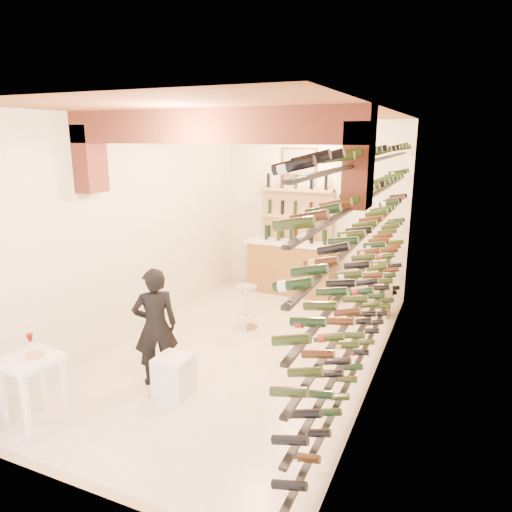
{
  "coord_description": "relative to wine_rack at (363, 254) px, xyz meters",
  "views": [
    {
      "loc": [
        2.56,
        -5.51,
        2.92
      ],
      "look_at": [
        0.0,
        0.3,
        1.3
      ],
      "focal_mm": 33.02,
      "sensor_mm": 36.0,
      "label": 1
    }
  ],
  "objects": [
    {
      "name": "ground",
      "position": [
        -1.53,
        0.0,
        -1.55
      ],
      "size": [
        6.0,
        6.0,
        0.0
      ],
      "primitive_type": "plane",
      "color": "beige",
      "rests_on": "ground"
    },
    {
      "name": "room_shell",
      "position": [
        -1.53,
        -0.26,
        0.7
      ],
      "size": [
        3.52,
        6.02,
        3.21
      ],
      "color": "beige",
      "rests_on": "ground"
    },
    {
      "name": "wine_rack",
      "position": [
        0.0,
        0.0,
        0.0
      ],
      "size": [
        0.32,
        5.7,
        2.56
      ],
      "color": "black",
      "rests_on": "ground"
    },
    {
      "name": "back_counter",
      "position": [
        -1.83,
        2.65,
        -1.02
      ],
      "size": [
        1.7,
        0.62,
        1.29
      ],
      "color": "olive",
      "rests_on": "ground"
    },
    {
      "name": "back_shelving",
      "position": [
        -1.83,
        2.89,
        -0.38
      ],
      "size": [
        1.4,
        0.31,
        2.73
      ],
      "color": "tan",
      "rests_on": "ground"
    },
    {
      "name": "tasting_table",
      "position": [
        -2.8,
        -2.46,
        -0.92
      ],
      "size": [
        0.61,
        0.61,
        0.93
      ],
      "rotation": [
        0.0,
        0.0,
        -0.17
      ],
      "color": "white",
      "rests_on": "ground"
    },
    {
      "name": "white_stool",
      "position": [
        -1.82,
        -1.39,
        -1.31
      ],
      "size": [
        0.38,
        0.38,
        0.48
      ],
      "primitive_type": "cube",
      "rotation": [
        0.0,
        0.0,
        0.01
      ],
      "color": "white",
      "rests_on": "ground"
    },
    {
      "name": "person",
      "position": [
        -2.17,
        -1.22,
        -0.83
      ],
      "size": [
        0.62,
        0.61,
        1.44
      ],
      "primitive_type": "imported",
      "rotation": [
        0.0,
        0.0,
        3.88
      ],
      "color": "black",
      "rests_on": "ground"
    },
    {
      "name": "chrome_barstool",
      "position": [
        -1.87,
        0.69,
        -1.14
      ],
      "size": [
        0.36,
        0.36,
        0.7
      ],
      "rotation": [
        0.0,
        0.0,
        -0.13
      ],
      "color": "silver",
      "rests_on": "ground"
    },
    {
      "name": "crate_lower",
      "position": [
        -0.13,
        2.13,
        -1.42
      ],
      "size": [
        0.45,
        0.33,
        0.26
      ],
      "primitive_type": "cube",
      "rotation": [
        0.0,
        0.0,
        -0.07
      ],
      "color": "tan",
      "rests_on": "ground"
    },
    {
      "name": "crate_upper",
      "position": [
        -0.13,
        2.13,
        -1.16
      ],
      "size": [
        0.53,
        0.42,
        0.27
      ],
      "primitive_type": "cube",
      "rotation": [
        0.0,
        0.0,
        0.25
      ],
      "color": "tan",
      "rests_on": "crate_lower"
    }
  ]
}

